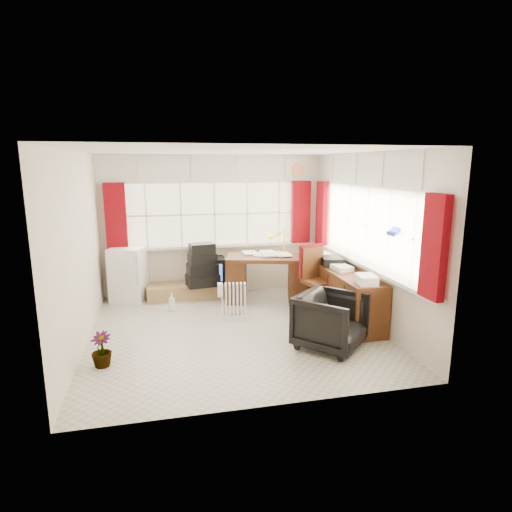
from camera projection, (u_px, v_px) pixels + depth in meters
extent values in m
plane|color=beige|center=(235.00, 331.00, 6.11)|extent=(4.00, 4.00, 0.00)
plane|color=beige|center=(215.00, 225.00, 7.76)|extent=(4.00, 0.00, 4.00)
plane|color=beige|center=(271.00, 284.00, 3.94)|extent=(4.00, 0.00, 4.00)
plane|color=beige|center=(78.00, 251.00, 5.42)|extent=(0.00, 4.00, 4.00)
plane|color=beige|center=(368.00, 239.00, 6.28)|extent=(0.00, 4.00, 4.00)
plane|color=white|center=(233.00, 151.00, 5.59)|extent=(4.00, 4.00, 0.00)
plane|color=beige|center=(215.00, 214.00, 7.70)|extent=(3.60, 0.00, 3.60)
cube|color=white|center=(216.00, 246.00, 7.78)|extent=(3.70, 0.12, 0.05)
cube|color=white|center=(146.00, 216.00, 7.43)|extent=(0.03, 0.02, 1.10)
cube|color=white|center=(181.00, 215.00, 7.56)|extent=(0.03, 0.02, 1.10)
cube|color=white|center=(215.00, 214.00, 7.69)|extent=(0.03, 0.02, 1.10)
cube|color=white|center=(248.00, 213.00, 7.82)|extent=(0.03, 0.02, 1.10)
cube|color=white|center=(279.00, 213.00, 7.95)|extent=(0.03, 0.02, 1.10)
plane|color=beige|center=(367.00, 226.00, 6.23)|extent=(0.00, 3.60, 3.60)
cube|color=white|center=(363.00, 265.00, 6.35)|extent=(0.12, 3.70, 0.05)
cube|color=white|center=(414.00, 240.00, 5.09)|extent=(0.02, 0.03, 1.10)
cube|color=white|center=(388.00, 232.00, 5.66)|extent=(0.02, 0.03, 1.10)
cube|color=white|center=(367.00, 226.00, 6.23)|extent=(0.02, 0.03, 1.10)
cube|color=white|center=(349.00, 221.00, 6.80)|extent=(0.02, 0.03, 1.10)
cube|color=white|center=(334.00, 216.00, 7.38)|extent=(0.02, 0.03, 1.10)
cube|color=maroon|center=(116.00, 217.00, 7.25)|extent=(0.35, 0.10, 1.15)
cube|color=maroon|center=(301.00, 212.00, 7.96)|extent=(0.35, 0.10, 1.15)
cube|color=maroon|center=(322.00, 213.00, 7.74)|extent=(0.10, 0.35, 1.15)
cube|color=maroon|center=(435.00, 247.00, 4.60)|extent=(0.10, 0.35, 1.15)
cube|color=silver|center=(214.00, 169.00, 7.51)|extent=(3.95, 0.08, 0.48)
cube|color=silver|center=(369.00, 170.00, 6.06)|extent=(0.08, 3.95, 0.48)
cube|color=#552B14|center=(267.00, 258.00, 7.30)|extent=(1.51, 1.01, 0.06)
cube|color=#552B14|center=(237.00, 280.00, 7.40)|extent=(0.47, 0.68, 0.73)
cube|color=#552B14|center=(298.00, 281.00, 7.37)|extent=(0.47, 0.68, 0.73)
cube|color=white|center=(267.00, 255.00, 7.29)|extent=(0.31, 0.37, 0.02)
cube|color=white|center=(267.00, 255.00, 7.29)|extent=(0.31, 0.37, 0.02)
cube|color=white|center=(267.00, 255.00, 7.29)|extent=(0.31, 0.37, 0.02)
cube|color=white|center=(267.00, 255.00, 7.29)|extent=(0.31, 0.37, 0.02)
cube|color=white|center=(267.00, 254.00, 7.29)|extent=(0.31, 0.37, 0.02)
cube|color=white|center=(267.00, 254.00, 7.29)|extent=(0.31, 0.37, 0.02)
cylinder|color=#FFED0A|center=(284.00, 253.00, 7.49)|extent=(0.10, 0.10, 0.02)
cylinder|color=#FFED0A|center=(284.00, 242.00, 7.45)|extent=(0.02, 0.02, 0.39)
cone|color=#FFED0A|center=(284.00, 233.00, 7.42)|extent=(0.17, 0.15, 0.16)
cube|color=black|center=(318.00, 313.00, 6.78)|extent=(0.57, 0.57, 0.04)
cylinder|color=silver|center=(319.00, 298.00, 6.73)|extent=(0.06, 0.06, 0.52)
cube|color=#552B14|center=(319.00, 282.00, 6.68)|extent=(0.55, 0.53, 0.06)
cube|color=#552B14|center=(311.00, 262.00, 6.81)|extent=(0.40, 0.17, 0.50)
cube|color=maroon|center=(311.00, 261.00, 6.80)|extent=(0.44, 0.19, 0.52)
imported|color=black|center=(331.00, 321.00, 5.48)|extent=(1.10, 1.10, 0.72)
cube|color=white|center=(234.00, 317.00, 6.55)|extent=(0.40, 0.19, 0.08)
cube|color=white|center=(222.00, 299.00, 6.47)|extent=(0.04, 0.12, 0.50)
cube|color=white|center=(226.00, 299.00, 6.48)|extent=(0.04, 0.12, 0.50)
cube|color=white|center=(230.00, 299.00, 6.49)|extent=(0.04, 0.12, 0.50)
cube|color=white|center=(234.00, 299.00, 6.49)|extent=(0.04, 0.12, 0.50)
cube|color=white|center=(237.00, 299.00, 6.50)|extent=(0.04, 0.12, 0.50)
cube|color=white|center=(241.00, 299.00, 6.50)|extent=(0.04, 0.12, 0.50)
cube|color=white|center=(245.00, 299.00, 6.51)|extent=(0.04, 0.12, 0.50)
cube|color=#552B14|center=(343.00, 293.00, 6.60)|extent=(0.50, 2.00, 0.75)
cube|color=white|center=(366.00, 280.00, 5.74)|extent=(0.24, 0.32, 0.10)
cube|color=white|center=(342.00, 267.00, 6.50)|extent=(0.24, 0.32, 0.10)
cube|color=white|center=(322.00, 256.00, 7.26)|extent=(0.24, 0.32, 0.10)
cube|color=black|center=(331.00, 261.00, 6.81)|extent=(0.37, 0.44, 0.13)
cube|color=#9F804F|center=(187.00, 291.00, 7.61)|extent=(1.40, 0.50, 0.25)
cube|color=black|center=(211.00, 270.00, 7.68)|extent=(0.51, 0.47, 0.44)
cube|color=#4F78DF|center=(212.00, 273.00, 7.45)|extent=(0.37, 0.04, 0.30)
cube|color=black|center=(203.00, 280.00, 7.45)|extent=(0.60, 0.43, 0.20)
cube|color=black|center=(202.00, 269.00, 7.41)|extent=(0.55, 0.40, 0.19)
cube|color=black|center=(202.00, 259.00, 7.37)|extent=(0.50, 0.38, 0.18)
cube|color=black|center=(202.00, 248.00, 7.33)|extent=(0.45, 0.35, 0.17)
cube|color=white|center=(129.00, 274.00, 7.40)|extent=(0.69, 0.69, 0.94)
cube|color=silver|center=(137.00, 270.00, 7.08)|extent=(0.03, 0.03, 0.50)
imported|color=white|center=(172.00, 302.00, 6.89)|extent=(0.14, 0.14, 0.30)
imported|color=#88CBBA|center=(184.00, 295.00, 7.46)|extent=(0.08, 0.08, 0.18)
imported|color=black|center=(101.00, 350.00, 4.99)|extent=(0.30, 0.30, 0.42)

